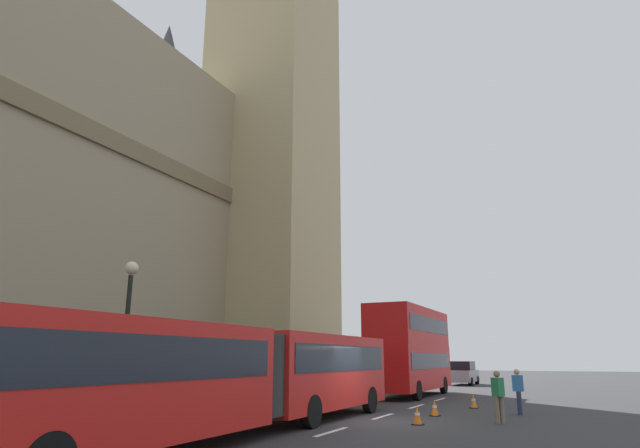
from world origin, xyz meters
TOP-DOWN VIEW (x-y plane):
  - ground_plane at (0.00, 0.00)m, footprint 160.00×160.00m
  - lane_centre_marking at (-3.10, 0.00)m, footprint 29.80×0.16m
  - articulated_bus at (-4.79, 1.99)m, footprint 17.59×2.54m
  - double_decker_bus at (12.45, 2.00)m, footprint 9.42×2.54m
  - sedan_lead at (26.91, 1.83)m, footprint 4.40×1.86m
  - traffic_cone_west at (-0.36, -1.84)m, footprint 0.36×0.36m
  - traffic_cone_middle at (2.52, -1.71)m, footprint 0.36×0.36m
  - traffic_cone_east at (6.39, -2.47)m, footprint 0.36×0.36m
  - street_lamp at (-5.03, 6.50)m, footprint 0.44×0.44m
  - pedestrian_near_cones at (1.18, -4.22)m, footprint 0.46×0.45m
  - pedestrian_by_kerb at (4.32, -4.55)m, footprint 0.36×0.40m

SIDE VIEW (x-z plane):
  - ground_plane at x=0.00m, z-range 0.00..0.00m
  - lane_centre_marking at x=-3.10m, z-range 0.00..0.01m
  - traffic_cone_west at x=-0.36m, z-range -0.01..0.57m
  - traffic_cone_middle at x=2.52m, z-range -0.01..0.57m
  - traffic_cone_east at x=6.39m, z-range -0.01..0.57m
  - pedestrian_near_cones at x=1.18m, z-range 0.07..1.76m
  - pedestrian_by_kerb at x=4.32m, z-range 0.07..1.76m
  - sedan_lead at x=26.91m, z-range -0.01..1.84m
  - articulated_bus at x=-4.79m, z-range 0.30..3.20m
  - double_decker_bus at x=12.45m, z-range 0.26..5.16m
  - street_lamp at x=-5.03m, z-range 0.42..5.69m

